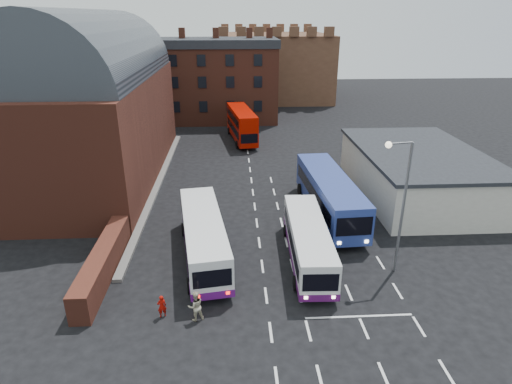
{
  "coord_description": "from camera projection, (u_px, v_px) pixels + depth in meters",
  "views": [
    {
      "loc": [
        -1.77,
        -21.89,
        15.51
      ],
      "look_at": [
        0.0,
        10.0,
        2.2
      ],
      "focal_mm": 30.0,
      "sensor_mm": 36.0,
      "label": 1
    }
  ],
  "objects": [
    {
      "name": "castle_keep",
      "position": [
        270.0,
        66.0,
        85.06
      ],
      "size": [
        22.0,
        22.0,
        12.0
      ],
      "primitive_type": "cube",
      "color": "brown",
      "rests_on": "ground"
    },
    {
      "name": "pedestrian_beige",
      "position": [
        196.0,
        306.0,
        23.17
      ],
      "size": [
        1.03,
        0.91,
        1.77
      ],
      "primitive_type": "imported",
      "rotation": [
        0.0,
        0.0,
        3.47
      ],
      "color": "#B5AD8F",
      "rests_on": "ground"
    },
    {
      "name": "bus_white_outbound",
      "position": [
        204.0,
        235.0,
        28.8
      ],
      "size": [
        4.07,
        11.23,
        3.0
      ],
      "rotation": [
        0.0,
        0.0,
        0.15
      ],
      "color": "white",
      "rests_on": "ground"
    },
    {
      "name": "bus_blue",
      "position": [
        329.0,
        193.0,
        34.86
      ],
      "size": [
        3.7,
        12.71,
        3.43
      ],
      "rotation": [
        0.0,
        0.0,
        3.2
      ],
      "color": "navy",
      "rests_on": "ground"
    },
    {
      "name": "forecourt_wall",
      "position": [
        103.0,
        262.0,
        27.21
      ],
      "size": [
        1.2,
        10.0,
        1.8
      ],
      "primitive_type": "cube",
      "color": "#602B1E",
      "rests_on": "ground"
    },
    {
      "name": "brick_terrace",
      "position": [
        205.0,
        84.0,
        66.21
      ],
      "size": [
        22.0,
        10.0,
        11.0
      ],
      "primitive_type": "cube",
      "color": "brown",
      "rests_on": "ground"
    },
    {
      "name": "bus_white_inbound",
      "position": [
        308.0,
        240.0,
        28.41
      ],
      "size": [
        2.79,
        10.16,
        2.75
      ],
      "rotation": [
        0.0,
        0.0,
        3.11
      ],
      "color": "silver",
      "rests_on": "ground"
    },
    {
      "name": "bus_red_double",
      "position": [
        242.0,
        124.0,
        55.81
      ],
      "size": [
        3.87,
        10.63,
        4.16
      ],
      "rotation": [
        0.0,
        0.0,
        3.29
      ],
      "color": "#A80C00",
      "rests_on": "ground"
    },
    {
      "name": "ground",
      "position": [
        265.0,
        287.0,
        26.23
      ],
      "size": [
        180.0,
        180.0,
        0.0
      ],
      "primitive_type": "plane",
      "color": "black"
    },
    {
      "name": "cream_building",
      "position": [
        417.0,
        172.0,
        39.08
      ],
      "size": [
        10.4,
        16.4,
        4.25
      ],
      "color": "beige",
      "rests_on": "ground"
    },
    {
      "name": "railway_station",
      "position": [
        92.0,
        101.0,
        41.86
      ],
      "size": [
        12.0,
        28.0,
        16.0
      ],
      "color": "#602B1E",
      "rests_on": "ground"
    },
    {
      "name": "street_lamp",
      "position": [
        400.0,
        196.0,
        25.91
      ],
      "size": [
        1.78,
        0.53,
        8.81
      ],
      "rotation": [
        0.0,
        0.0,
        0.17
      ],
      "color": "slate",
      "rests_on": "ground"
    },
    {
      "name": "pedestrian_red",
      "position": [
        162.0,
        306.0,
        23.47
      ],
      "size": [
        0.58,
        0.49,
        1.37
      ],
      "primitive_type": "imported",
      "rotation": [
        0.0,
        0.0,
        3.52
      ],
      "color": "#9A0A03",
      "rests_on": "ground"
    }
  ]
}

